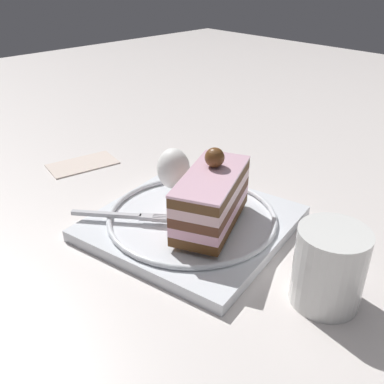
{
  "coord_description": "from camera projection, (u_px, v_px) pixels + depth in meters",
  "views": [
    {
      "loc": [
        -0.3,
        0.33,
        0.3
      ],
      "look_at": [
        0.03,
        0.02,
        0.05
      ],
      "focal_mm": 40.52,
      "sensor_mm": 36.0,
      "label": 1
    }
  ],
  "objects": [
    {
      "name": "whipped_cream_dollop",
      "position": [
        173.0,
        169.0,
        0.57
      ],
      "size": [
        0.04,
        0.04,
        0.06
      ],
      "primitive_type": "ellipsoid",
      "color": "white",
      "rests_on": "dessert_plate"
    },
    {
      "name": "ground_plane",
      "position": [
        219.0,
        231.0,
        0.53
      ],
      "size": [
        2.4,
        2.4,
        0.0
      ],
      "primitive_type": "plane",
      "color": "silver"
    },
    {
      "name": "cake_slice",
      "position": [
        209.0,
        196.0,
        0.5
      ],
      "size": [
        0.11,
        0.14,
        0.09
      ],
      "color": "#5B3417",
      "rests_on": "dessert_plate"
    },
    {
      "name": "fork",
      "position": [
        126.0,
        216.0,
        0.52
      ],
      "size": [
        0.1,
        0.09,
        0.0
      ],
      "color": "silver",
      "rests_on": "dessert_plate"
    },
    {
      "name": "dessert_plate",
      "position": [
        192.0,
        221.0,
        0.53
      ],
      "size": [
        0.26,
        0.26,
        0.02
      ],
      "color": "white",
      "rests_on": "ground_plane"
    },
    {
      "name": "drink_glass_near",
      "position": [
        328.0,
        271.0,
        0.41
      ],
      "size": [
        0.07,
        0.07,
        0.08
      ],
      "color": "white",
      "rests_on": "ground_plane"
    },
    {
      "name": "folded_napkin",
      "position": [
        83.0,
        164.0,
        0.7
      ],
      "size": [
        0.08,
        0.11,
        0.0
      ],
      "primitive_type": "cube",
      "rotation": [
        0.0,
        0.0,
        1.4
      ],
      "color": "beige",
      "rests_on": "ground_plane"
    }
  ]
}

